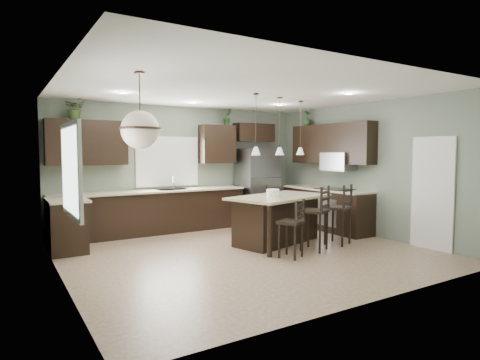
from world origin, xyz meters
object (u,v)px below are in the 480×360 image
kitchen_island (279,220)px  bar_stool_left (291,229)px  refrigerator (258,186)px  bar_stool_right (338,214)px  serving_dish (273,193)px  bar_stool_center (314,218)px  plant_back_left (75,108)px

kitchen_island → bar_stool_left: (-0.48, -0.95, 0.03)m
refrigerator → bar_stool_right: 2.71m
refrigerator → serving_dish: bearing=-116.9°
serving_dish → refrigerator: bearing=63.1°
serving_dish → bar_stool_center: bearing=-61.7°
bar_stool_right → plant_back_left: 5.48m
refrigerator → plant_back_left: size_ratio=4.20×
bar_stool_left → plant_back_left: plant_back_left is taller
kitchen_island → plant_back_left: plant_back_left is taller
kitchen_island → bar_stool_center: bar_stool_center is taller
serving_dish → bar_stool_right: size_ratio=0.21×
refrigerator → bar_stool_center: size_ratio=1.59×
kitchen_island → bar_stool_left: bar_stool_left is taller
kitchen_island → serving_dish: serving_dish is taller
refrigerator → bar_stool_left: refrigerator is taller
bar_stool_left → plant_back_left: size_ratio=2.24×
serving_dish → bar_stool_right: 1.31m
kitchen_island → bar_stool_center: bearing=-91.9°
kitchen_island → refrigerator: bearing=50.9°
plant_back_left → bar_stool_center: bearing=-41.5°
refrigerator → bar_stool_right: (0.03, -2.69, -0.35)m
kitchen_island → bar_stool_left: bearing=-132.6°
plant_back_left → refrigerator: bearing=-3.4°
serving_dish → plant_back_left: size_ratio=0.55×
bar_stool_center → refrigerator: bearing=50.0°
bar_stool_center → bar_stool_right: size_ratio=1.01×
bar_stool_left → bar_stool_right: bearing=-13.4°
kitchen_island → bar_stool_left: size_ratio=2.01×
refrigerator → bar_stool_left: (-1.34, -2.99, -0.43)m
bar_stool_center → plant_back_left: bearing=111.9°
refrigerator → bar_stool_left: 3.30m
bar_stool_right → serving_dish: bearing=129.8°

